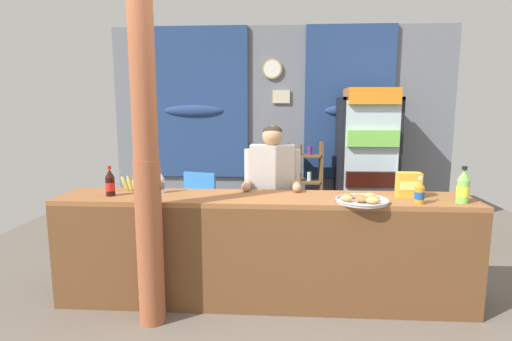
{
  "coord_description": "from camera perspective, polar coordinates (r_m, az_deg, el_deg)",
  "views": [
    {
      "loc": [
        0.01,
        -2.89,
        1.65
      ],
      "look_at": [
        -0.22,
        0.68,
        1.09
      ],
      "focal_mm": 28.16,
      "sensor_mm": 36.0,
      "label": 1
    }
  ],
  "objects": [
    {
      "name": "ground_plane",
      "position": [
        4.35,
        3.34,
        -13.4
      ],
      "size": [
        7.33,
        7.33,
        0.0
      ],
      "primitive_type": "plane",
      "color": "#665B51"
    },
    {
      "name": "soda_bottle_water",
      "position": [
        3.57,
        -13.39,
        -1.76
      ],
      "size": [
        0.07,
        0.07,
        0.2
      ],
      "color": "silver",
      "rests_on": "stall_counter"
    },
    {
      "name": "drink_fridge",
      "position": [
        5.41,
        15.49,
        2.14
      ],
      "size": [
        0.74,
        0.69,
        1.89
      ],
      "color": "black",
      "rests_on": "ground"
    },
    {
      "name": "bottle_shelf_rack",
      "position": [
        5.49,
        6.86,
        -1.93
      ],
      "size": [
        0.48,
        0.28,
        1.19
      ],
      "color": "brown",
      "rests_on": "ground"
    },
    {
      "name": "back_wall_curtained",
      "position": [
        5.76,
        3.19,
        6.7
      ],
      "size": [
        4.77,
        0.22,
        2.76
      ],
      "color": "slate",
      "rests_on": "ground"
    },
    {
      "name": "snack_box_choco_powder",
      "position": [
        3.54,
        20.85,
        -1.91
      ],
      "size": [
        0.19,
        0.12,
        0.21
      ],
      "color": "gold",
      "rests_on": "stall_counter"
    },
    {
      "name": "banana_bunch",
      "position": [
        3.7,
        -16.91,
        -1.85
      ],
      "size": [
        0.27,
        0.05,
        0.16
      ],
      "color": "#CCC14C",
      "rests_on": "stall_counter"
    },
    {
      "name": "timber_post",
      "position": [
        3.05,
        -15.27,
        0.43
      ],
      "size": [
        0.22,
        0.2,
        2.54
      ],
      "color": "#995133",
      "rests_on": "ground"
    },
    {
      "name": "soda_bottle_lime_soda",
      "position": [
        3.51,
        27.34,
        -2.13
      ],
      "size": [
        0.1,
        0.1,
        0.29
      ],
      "color": "#75C64C",
      "rests_on": "stall_counter"
    },
    {
      "name": "soda_bottle_orange_soda",
      "position": [
        3.33,
        22.21,
        -2.89
      ],
      "size": [
        0.07,
        0.07,
        0.21
      ],
      "color": "orange",
      "rests_on": "stall_counter"
    },
    {
      "name": "stall_counter",
      "position": [
        3.34,
        0.95,
        -9.93
      ],
      "size": [
        3.45,
        0.56,
        0.92
      ],
      "color": "#935B33",
      "rests_on": "ground"
    },
    {
      "name": "plastic_lawn_chair",
      "position": [
        4.94,
        -8.63,
        -4.72
      ],
      "size": [
        0.54,
        0.54,
        0.86
      ],
      "color": "#3884D6",
      "rests_on": "ground"
    },
    {
      "name": "pastry_tray",
      "position": [
        3.24,
        14.86,
        -4.04
      ],
      "size": [
        0.41,
        0.41,
        0.07
      ],
      "color": "#BCBCC1",
      "rests_on": "stall_counter"
    },
    {
      "name": "shopkeeper",
      "position": [
        3.79,
        2.3,
        -1.92
      ],
      "size": [
        0.53,
        0.42,
        1.49
      ],
      "color": "#28282D",
      "rests_on": "ground"
    },
    {
      "name": "soda_bottle_cola",
      "position": [
        3.57,
        -20.02,
        -1.71
      ],
      "size": [
        0.08,
        0.08,
        0.25
      ],
      "color": "black",
      "rests_on": "stall_counter"
    }
  ]
}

